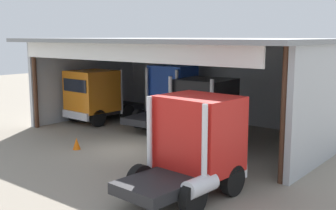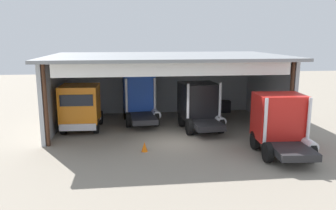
{
  "view_description": "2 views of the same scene",
  "coord_description": "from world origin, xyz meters",
  "px_view_note": "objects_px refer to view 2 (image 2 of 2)",
  "views": [
    {
      "loc": [
        13.39,
        -13.69,
        5.23
      ],
      "look_at": [
        0.0,
        2.98,
        1.72
      ],
      "focal_mm": 44.89,
      "sensor_mm": 36.0,
      "label": 1
    },
    {
      "loc": [
        -2.71,
        -19.51,
        6.37
      ],
      "look_at": [
        0.0,
        2.98,
        1.72
      ],
      "focal_mm": 35.71,
      "sensor_mm": 36.0,
      "label": 2
    }
  ],
  "objects_px": {
    "truck_orange_right_bay": "(81,106)",
    "truck_blue_center_right_bay": "(140,98)",
    "truck_red_left_bay": "(281,123)",
    "tool_cart": "(225,106)",
    "oil_drum": "(217,108)",
    "traffic_cone": "(144,147)",
    "truck_black_center_left_bay": "(199,104)"
  },
  "relations": [
    {
      "from": "truck_black_center_left_bay",
      "to": "traffic_cone",
      "type": "relative_size",
      "value": 8.52
    },
    {
      "from": "truck_blue_center_right_bay",
      "to": "oil_drum",
      "type": "height_order",
      "value": "truck_blue_center_right_bay"
    },
    {
      "from": "truck_black_center_left_bay",
      "to": "traffic_cone",
      "type": "bearing_deg",
      "value": -137.12
    },
    {
      "from": "truck_blue_center_right_bay",
      "to": "truck_black_center_left_bay",
      "type": "height_order",
      "value": "truck_blue_center_right_bay"
    },
    {
      "from": "truck_orange_right_bay",
      "to": "traffic_cone",
      "type": "height_order",
      "value": "truck_orange_right_bay"
    },
    {
      "from": "truck_black_center_left_bay",
      "to": "truck_red_left_bay",
      "type": "bearing_deg",
      "value": -63.06
    },
    {
      "from": "truck_orange_right_bay",
      "to": "traffic_cone",
      "type": "bearing_deg",
      "value": 132.0
    },
    {
      "from": "truck_orange_right_bay",
      "to": "truck_black_center_left_bay",
      "type": "xyz_separation_m",
      "value": [
        8.18,
        -0.41,
        0.02
      ]
    },
    {
      "from": "truck_blue_center_right_bay",
      "to": "oil_drum",
      "type": "distance_m",
      "value": 7.07
    },
    {
      "from": "truck_red_left_bay",
      "to": "tool_cart",
      "type": "height_order",
      "value": "truck_red_left_bay"
    },
    {
      "from": "truck_orange_right_bay",
      "to": "oil_drum",
      "type": "xyz_separation_m",
      "value": [
        10.71,
        4.28,
        -1.26
      ]
    },
    {
      "from": "truck_orange_right_bay",
      "to": "truck_black_center_left_bay",
      "type": "relative_size",
      "value": 1.05
    },
    {
      "from": "truck_black_center_left_bay",
      "to": "traffic_cone",
      "type": "distance_m",
      "value": 6.21
    },
    {
      "from": "oil_drum",
      "to": "traffic_cone",
      "type": "bearing_deg",
      "value": -125.92
    },
    {
      "from": "truck_orange_right_bay",
      "to": "tool_cart",
      "type": "height_order",
      "value": "truck_orange_right_bay"
    },
    {
      "from": "oil_drum",
      "to": "tool_cart",
      "type": "relative_size",
      "value": 0.88
    },
    {
      "from": "truck_blue_center_right_bay",
      "to": "truck_red_left_bay",
      "type": "relative_size",
      "value": 1.14
    },
    {
      "from": "truck_blue_center_right_bay",
      "to": "oil_drum",
      "type": "xyz_separation_m",
      "value": [
        6.59,
        2.17,
        -1.37
      ]
    },
    {
      "from": "truck_orange_right_bay",
      "to": "truck_red_left_bay",
      "type": "distance_m",
      "value": 12.98
    },
    {
      "from": "truck_black_center_left_bay",
      "to": "tool_cart",
      "type": "height_order",
      "value": "truck_black_center_left_bay"
    },
    {
      "from": "oil_drum",
      "to": "traffic_cone",
      "type": "xyz_separation_m",
      "value": [
        -6.62,
        -9.14,
        -0.16
      ]
    },
    {
      "from": "tool_cart",
      "to": "truck_black_center_left_bay",
      "type": "bearing_deg",
      "value": -124.32
    },
    {
      "from": "truck_black_center_left_bay",
      "to": "truck_blue_center_right_bay",
      "type": "bearing_deg",
      "value": 143.66
    },
    {
      "from": "truck_red_left_bay",
      "to": "truck_orange_right_bay",
      "type": "bearing_deg",
      "value": 156.52
    },
    {
      "from": "truck_orange_right_bay",
      "to": "truck_blue_center_right_bay",
      "type": "xyz_separation_m",
      "value": [
        4.12,
        2.11,
        0.11
      ]
    },
    {
      "from": "tool_cart",
      "to": "oil_drum",
      "type": "bearing_deg",
      "value": -173.25
    },
    {
      "from": "traffic_cone",
      "to": "oil_drum",
      "type": "bearing_deg",
      "value": 54.08
    },
    {
      "from": "oil_drum",
      "to": "truck_red_left_bay",
      "type": "bearing_deg",
      "value": -85.28
    },
    {
      "from": "truck_orange_right_bay",
      "to": "tool_cart",
      "type": "bearing_deg",
      "value": -157.21
    },
    {
      "from": "truck_blue_center_right_bay",
      "to": "truck_red_left_bay",
      "type": "height_order",
      "value": "truck_blue_center_right_bay"
    },
    {
      "from": "tool_cart",
      "to": "traffic_cone",
      "type": "height_order",
      "value": "tool_cart"
    },
    {
      "from": "truck_orange_right_bay",
      "to": "truck_blue_center_right_bay",
      "type": "bearing_deg",
      "value": -150.94
    }
  ]
}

